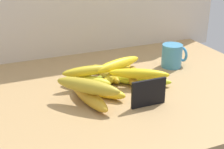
# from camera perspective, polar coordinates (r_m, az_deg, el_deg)

# --- Properties ---
(counter_top) EXTENTS (1.10, 0.76, 0.03)m
(counter_top) POSITION_cam_1_polar(r_m,az_deg,el_deg) (1.07, 1.41, -3.22)
(counter_top) COLOR #A78354
(counter_top) RESTS_ON ground
(chalkboard_sign) EXTENTS (0.11, 0.02, 0.08)m
(chalkboard_sign) POSITION_cam_1_polar(r_m,az_deg,el_deg) (0.95, 6.50, -3.44)
(chalkboard_sign) COLOR black
(chalkboard_sign) RESTS_ON counter_top
(coffee_mug) EXTENTS (0.09, 0.08, 0.09)m
(coffee_mug) POSITION_cam_1_polar(r_m,az_deg,el_deg) (1.25, 10.71, 3.32)
(coffee_mug) COLOR teal
(coffee_mug) RESTS_ON counter_top
(banana_0) EXTENTS (0.14, 0.16, 0.04)m
(banana_0) POSITION_cam_1_polar(r_m,az_deg,el_deg) (1.00, -1.95, -2.87)
(banana_0) COLOR yellow
(banana_0) RESTS_ON counter_top
(banana_1) EXTENTS (0.18, 0.16, 0.04)m
(banana_1) POSITION_cam_1_polar(r_m,az_deg,el_deg) (1.13, 0.92, 0.23)
(banana_1) COLOR yellow
(banana_1) RESTS_ON counter_top
(banana_2) EXTENTS (0.06, 0.18, 0.03)m
(banana_2) POSITION_cam_1_polar(r_m,az_deg,el_deg) (1.14, -1.14, 0.19)
(banana_2) COLOR gold
(banana_2) RESTS_ON counter_top
(banana_3) EXTENTS (0.10, 0.16, 0.04)m
(banana_3) POSITION_cam_1_polar(r_m,az_deg,el_deg) (1.12, 3.72, -0.17)
(banana_3) COLOR #A87E23
(banana_3) RESTS_ON counter_top
(banana_4) EXTENTS (0.08, 0.20, 0.04)m
(banana_4) POSITION_cam_1_polar(r_m,az_deg,el_deg) (0.96, -4.04, -4.04)
(banana_4) COLOR gold
(banana_4) RESTS_ON counter_top
(banana_5) EXTENTS (0.20, 0.14, 0.03)m
(banana_5) POSITION_cam_1_polar(r_m,az_deg,el_deg) (1.08, 5.13, -1.12)
(banana_5) COLOR #C1CE2A
(banana_5) RESTS_ON counter_top
(banana_6) EXTENTS (0.04, 0.18, 0.03)m
(banana_6) POSITION_cam_1_polar(r_m,az_deg,el_deg) (1.17, 2.26, 0.83)
(banana_6) COLOR gold
(banana_6) RESTS_ON counter_top
(banana_7) EXTENTS (0.16, 0.13, 0.04)m
(banana_7) POSITION_cam_1_polar(r_m,az_deg,el_deg) (1.06, -4.49, -1.27)
(banana_7) COLOR gold
(banana_7) RESTS_ON counter_top
(banana_8) EXTENTS (0.12, 0.15, 0.03)m
(banana_8) POSITION_cam_1_polar(r_m,az_deg,el_deg) (1.04, -3.13, -2.12)
(banana_8) COLOR #92BE37
(banana_8) RESTS_ON counter_top
(banana_9) EXTENTS (0.17, 0.18, 0.04)m
(banana_9) POSITION_cam_1_polar(r_m,az_deg,el_deg) (0.93, -4.35, -2.09)
(banana_9) COLOR #B39927
(banana_9) RESTS_ON banana_4
(banana_10) EXTENTS (0.17, 0.05, 0.03)m
(banana_10) POSITION_cam_1_polar(r_m,az_deg,el_deg) (1.05, -4.34, 0.66)
(banana_10) COLOR gold
(banana_10) RESTS_ON banana_7
(banana_11) EXTENTS (0.19, 0.13, 0.03)m
(banana_11) POSITION_cam_1_polar(r_m,az_deg,el_deg) (1.05, 4.81, 0.14)
(banana_11) COLOR yellow
(banana_11) RESTS_ON banana_5
(banana_12) EXTENTS (0.20, 0.09, 0.04)m
(banana_12) POSITION_cam_1_polar(r_m,az_deg,el_deg) (1.10, 1.05, 1.84)
(banana_12) COLOR yellow
(banana_12) RESTS_ON banana_1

